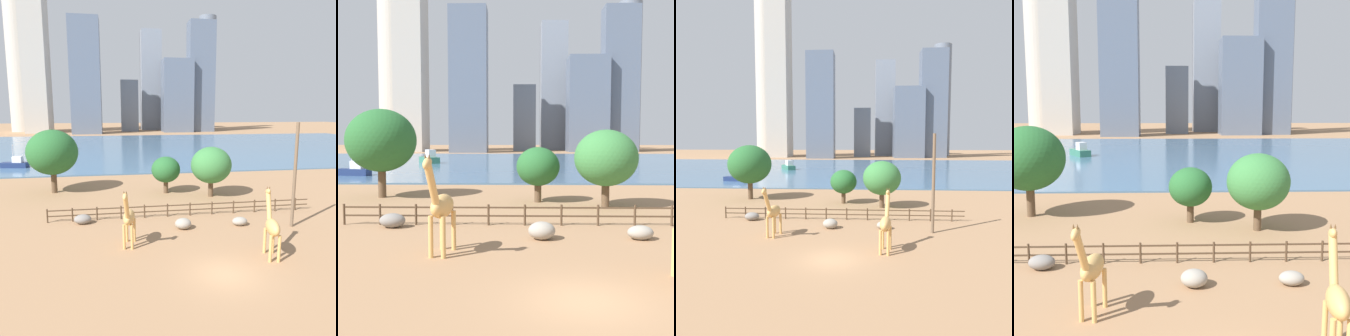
% 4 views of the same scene
% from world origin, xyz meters
% --- Properties ---
extents(ground_plane, '(400.00, 400.00, 0.00)m').
position_xyz_m(ground_plane, '(0.00, 80.00, 0.00)').
color(ground_plane, '#9E7551').
extents(harbor_water, '(180.00, 86.00, 0.20)m').
position_xyz_m(harbor_water, '(0.00, 77.00, 0.10)').
color(harbor_water, '#476B8C').
rests_on(harbor_water, ground).
extents(giraffe_tall, '(1.20, 3.01, 4.81)m').
position_xyz_m(giraffe_tall, '(4.05, 2.04, 2.24)').
color(giraffe_tall, tan).
rests_on(giraffe_tall, ground).
extents(giraffe_companion, '(1.20, 3.29, 4.76)m').
position_xyz_m(giraffe_companion, '(-5.78, 5.43, 2.26)').
color(giraffe_companion, tan).
rests_on(giraffe_companion, ground).
extents(boulder_near_fence, '(1.55, 1.15, 0.86)m').
position_xyz_m(boulder_near_fence, '(-9.75, 11.21, 0.43)').
color(boulder_near_fence, gray).
rests_on(boulder_near_fence, ground).
extents(boulder_by_pole, '(1.44, 1.27, 0.95)m').
position_xyz_m(boulder_by_pole, '(-0.95, 8.46, 0.48)').
color(boulder_by_pole, gray).
rests_on(boulder_by_pole, ground).
extents(boulder_small, '(1.37, 1.02, 0.76)m').
position_xyz_m(boulder_small, '(4.29, 8.52, 0.38)').
color(boulder_small, gray).
rests_on(boulder_small, ground).
extents(enclosure_fence, '(26.12, 0.14, 1.30)m').
position_xyz_m(enclosure_fence, '(-0.27, 12.00, 0.76)').
color(enclosure_fence, '#4C3826').
rests_on(enclosure_fence, ground).
extents(tree_left_large, '(3.61, 3.61, 4.62)m').
position_xyz_m(tree_left_large, '(-0.46, 21.40, 2.97)').
color(tree_left_large, brown).
rests_on(tree_left_large, ground).
extents(tree_center_broad, '(6.25, 6.25, 7.95)m').
position_xyz_m(tree_center_broad, '(-14.37, 23.83, 5.12)').
color(tree_center_broad, brown).
rests_on(tree_center_broad, ground).
extents(tree_right_tall, '(4.85, 4.85, 6.02)m').
position_xyz_m(tree_right_tall, '(4.63, 18.85, 3.82)').
color(tree_right_tall, brown).
rests_on(tree_right_tall, ground).
extents(boat_sailboat, '(5.14, 6.47, 2.73)m').
position_xyz_m(boat_sailboat, '(-19.70, 71.04, 1.13)').
color(boat_sailboat, '#337259').
rests_on(boat_sailboat, harbor_water).
extents(skyline_tower_needle, '(9.80, 9.80, 62.13)m').
position_xyz_m(skyline_tower_needle, '(46.22, 168.73, 31.07)').
color(skyline_tower_needle, slate).
rests_on(skyline_tower_needle, ground).
extents(skyline_block_central, '(14.74, 11.59, 35.08)m').
position_xyz_m(skyline_block_central, '(24.54, 144.99, 17.54)').
color(skyline_block_central, slate).
rests_on(skyline_block_central, ground).
extents(skyline_block_left, '(8.69, 9.35, 25.68)m').
position_xyz_m(skyline_block_left, '(1.27, 154.14, 12.84)').
color(skyline_block_left, slate).
rests_on(skyline_block_left, ground).
extents(skyline_block_right, '(13.17, 10.27, 50.66)m').
position_xyz_m(skyline_block_right, '(-18.82, 136.97, 25.33)').
color(skyline_block_right, slate).
rests_on(skyline_block_right, ground).
extents(skyline_tower_short, '(10.85, 11.61, 53.03)m').
position_xyz_m(skyline_tower_short, '(13.89, 167.38, 26.51)').
color(skyline_tower_short, gray).
rests_on(skyline_tower_short, ground).
extents(skyline_block_wide, '(12.27, 12.27, 97.52)m').
position_xyz_m(skyline_block_wide, '(-51.87, 159.23, 48.76)').
color(skyline_block_wide, '#B7B2A8').
rests_on(skyline_block_wide, ground).
extents(skyline_tower_far, '(12.90, 9.32, 53.64)m').
position_xyz_m(skyline_tower_far, '(36.88, 146.90, 26.82)').
color(skyline_tower_far, slate).
rests_on(skyline_tower_far, ground).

